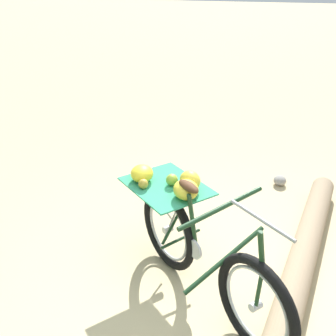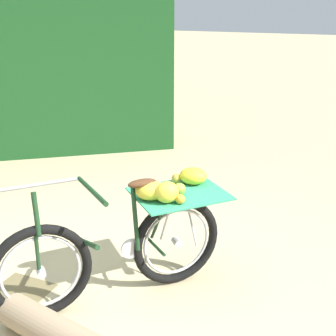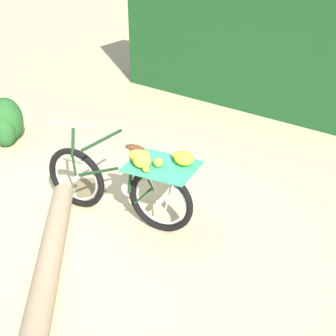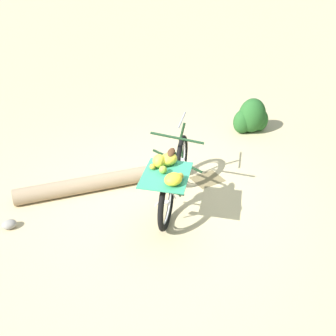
# 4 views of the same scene
# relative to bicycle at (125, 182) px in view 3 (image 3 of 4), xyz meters

# --- Properties ---
(ground_plane) EXTENTS (60.00, 60.00, 0.00)m
(ground_plane) POSITION_rel_bicycle_xyz_m (0.17, 0.19, -0.48)
(ground_plane) COLOR #C6B284
(foliage_hedge) EXTENTS (3.95, 3.25, 2.49)m
(foliage_hedge) POSITION_rel_bicycle_xyz_m (3.10, -2.65, 0.76)
(foliage_hedge) COLOR #19471E
(foliage_hedge) RESTS_ON ground_plane
(bicycle) EXTENTS (1.42, 1.52, 1.03)m
(bicycle) POSITION_rel_bicycle_xyz_m (0.00, 0.00, 0.00)
(bicycle) COLOR black
(bicycle) RESTS_ON ground_plane
(fallen_log) EXTENTS (2.51, 0.71, 0.23)m
(fallen_log) POSITION_rel_bicycle_xyz_m (-0.65, 0.87, -0.37)
(fallen_log) COLOR #9E8466
(fallen_log) RESTS_ON ground_plane
(shrub_cluster) EXTENTS (0.69, 0.47, 0.65)m
(shrub_cluster) POSITION_rel_bicycle_xyz_m (2.44, 1.25, -0.19)
(shrub_cluster) COLOR #235623
(shrub_cluster) RESTS_ON ground_plane
(leaf_litter_patch) EXTENTS (0.44, 0.36, 0.01)m
(leaf_litter_patch) POSITION_rel_bicycle_xyz_m (0.79, 0.30, -0.48)
(leaf_litter_patch) COLOR olive
(leaf_litter_patch) RESTS_ON ground_plane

